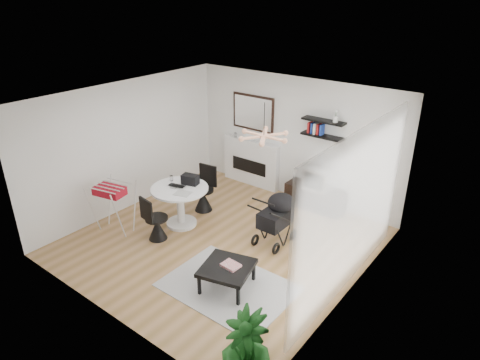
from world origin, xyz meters
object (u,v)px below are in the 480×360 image
Objects in this scene: dining_table at (180,201)px; potted_plant at (246,350)px; coffee_table at (227,269)px; tv_console at (315,198)px; fireplace at (251,157)px; drying_rack at (114,207)px; stroller at (277,220)px; crt_tv at (319,178)px.

potted_plant reaches higher than dining_table.
tv_console is at bearing 93.63° from coffee_table.
fireplace is 3.97m from coffee_table.
drying_rack is 0.94× the size of potted_plant.
stroller is (1.83, 0.66, -0.09)m from dining_table.
dining_table is at bearing 145.90° from potted_plant.
drying_rack is at bearing -148.96° from stroller.
tv_console is at bearing 52.11° from dining_table.
fireplace is 3.46m from drying_rack.
stroller is at bearing -43.08° from fireplace.
fireplace is at bearing 175.09° from crt_tv.
crt_tv is at bearing 51.32° from dining_table.
fireplace reaches higher than potted_plant.
crt_tv is at bearing -4.91° from fireplace.
potted_plant reaches higher than tv_console.
potted_plant is (1.48, -4.50, -0.18)m from crt_tv.
crt_tv is at bearing -3.86° from tv_console.
tv_console is 2.45× the size of crt_tv.
dining_table is at bearing -88.63° from fireplace.
crt_tv is at bearing 90.73° from stroller.
coffee_table is (0.21, -3.24, 0.12)m from tv_console.
crt_tv is at bearing 38.11° from drying_rack.
coffee_table is at bearing -87.23° from crt_tv.
crt_tv reaches higher than coffee_table.
stroller reaches higher than drying_rack.
stroller reaches higher than coffee_table.
potted_plant reaches higher than crt_tv.
potted_plant is (1.32, -1.26, 0.17)m from coffee_table.
potted_plant is at bearing -71.28° from tv_console.
potted_plant is at bearing -54.27° from fireplace.
coffee_table is (2.03, -3.39, -0.33)m from fireplace.
crt_tv is 3.26m from coffee_table.
drying_rack is (-2.67, -3.21, -0.19)m from crt_tv.
tv_console is (1.83, -0.16, -0.44)m from fireplace.
crt_tv is 0.47× the size of dining_table.
potted_plant is (3.29, -2.23, -0.01)m from dining_table.
crt_tv is at bearing 108.17° from potted_plant.
fireplace is at bearing 120.89° from coffee_table.
stroller is (2.68, 1.60, -0.08)m from drying_rack.
crt_tv reaches higher than dining_table.
dining_table reaches higher than coffee_table.
crt_tv is 0.56× the size of coffee_table.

